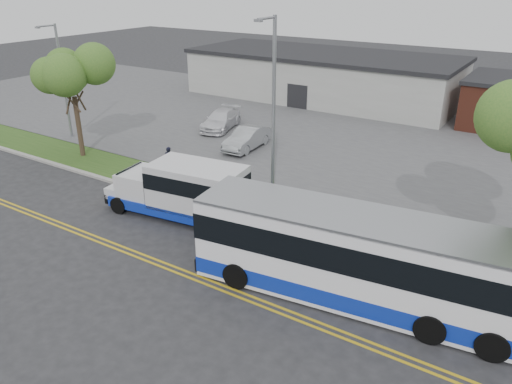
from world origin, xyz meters
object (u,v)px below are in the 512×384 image
Objects in this scene: shuttle_bus at (185,189)px; parked_car_b at (221,120)px; tree_west at (72,79)px; parked_car_a at (247,138)px; streetlight_near at (273,113)px; transit_bus at (357,258)px; pedestrian at (169,160)px; streetlight_far at (62,77)px.

shuttle_bus reaches higher than parked_car_b.
tree_west is 1.56× the size of parked_car_a.
tree_west is 0.73× the size of streetlight_near.
parked_car_a is (-12.93, 12.07, -0.90)m from transit_bus.
pedestrian is 9.59m from parked_car_b.
pedestrian is 0.37× the size of parked_car_a.
streetlight_far reaches higher than parked_car_b.
streetlight_far is 13.86m from parked_car_a.
tree_west is 15.01m from streetlight_near.
tree_west is 11.83m from parked_car_a.
tree_west is at bearing -127.10° from parked_car_b.
streetlight_near is 5.84× the size of pedestrian.
streetlight_far is 1.81× the size of parked_car_a.
pedestrian is (10.99, -1.42, -3.56)m from streetlight_far.
pedestrian is 6.44m from parked_car_a.
shuttle_bus is at bearing -19.03° from streetlight_far.
shuttle_bus is (-3.36, -2.71, -3.70)m from streetlight_near.
tree_west is 4.24× the size of pedestrian.
shuttle_bus is (15.64, -5.39, -2.94)m from streetlight_far.
streetlight_far is at bearing 153.90° from shuttle_bus.
transit_bus is at bearing -55.51° from parked_car_b.
parked_car_a is (12.46, 4.85, -3.65)m from streetlight_far.
streetlight_near is 5.68m from shuttle_bus.
pedestrian is (-8.01, 1.27, -4.32)m from streetlight_near.
transit_bus is 22.87m from parked_car_b.
shuttle_bus is 4.73× the size of pedestrian.
streetlight_far is 11.79m from parked_car_b.
streetlight_far is 11.64m from pedestrian.
parked_car_b is (-7.53, 13.13, -0.73)m from shuttle_bus.
streetlight_far is at bearing 157.24° from transit_bus.
tree_west reaches higher than parked_car_b.
pedestrian is (-4.65, 3.98, -0.62)m from shuttle_bus.
transit_bus is (6.39, -4.53, -3.50)m from streetlight_near.
streetlight_far is 1.04× the size of shuttle_bus.
parked_car_b is at bearing 112.77° from shuttle_bus.
transit_bus is at bearing 137.28° from pedestrian.
parked_car_b is (-17.28, 14.95, -0.93)m from transit_bus.
transit_bus is at bearing -35.33° from streetlight_near.
streetlight_near is at bearing 31.78° from shuttle_bus.
shuttle_bus is 10.75m from parked_car_a.
tree_west reaches higher than transit_bus.
streetlight_near is at bearing 137.79° from transit_bus.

